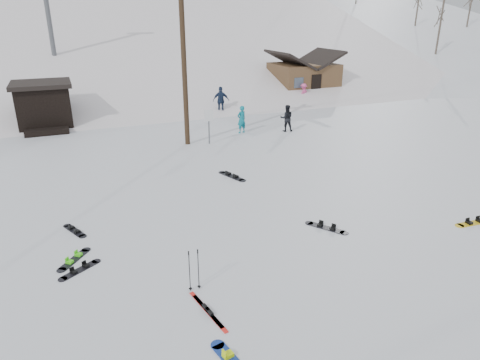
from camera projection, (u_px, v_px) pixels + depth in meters
name	position (u px, v px, depth m)	size (l,w,h in m)	color
ground	(270.00, 305.00, 10.34)	(200.00, 200.00, 0.00)	silver
ski_slope	(99.00, 151.00, 61.98)	(60.00, 75.00, 45.00)	white
ridge_right	(339.00, 127.00, 70.95)	(34.00, 85.00, 36.00)	silver
treeline_right	(368.00, 64.00, 59.35)	(20.00, 60.00, 10.00)	black
treeline_crest	(76.00, 49.00, 84.25)	(50.00, 6.00, 10.00)	black
utility_pole	(184.00, 54.00, 21.38)	(2.00, 0.26, 9.00)	#3A2819
trail_sign	(209.00, 121.00, 22.65)	(0.50, 0.09, 1.85)	#595B60
lift_hut	(44.00, 105.00, 26.04)	(3.40, 4.10, 2.75)	black
cabin	(303.00, 78.00, 35.80)	(5.39, 4.40, 3.77)	brown
hero_skis	(208.00, 311.00, 10.10)	(0.41, 1.73, 0.09)	red
ski_poles	(194.00, 270.00, 10.71)	(0.31, 0.08, 1.14)	black
board_scatter_a	(80.00, 270.00, 11.72)	(1.15, 0.81, 0.09)	black
board_scatter_b	(75.00, 230.00, 13.83)	(0.67, 1.21, 0.09)	black
board_scatter_c	(74.00, 259.00, 12.22)	(0.97, 1.14, 0.10)	black
board_scatter_d	(326.00, 227.00, 14.02)	(0.95, 1.30, 0.11)	black
board_scatter_e	(474.00, 222.00, 14.35)	(1.52, 0.35, 0.11)	yellow
board_scatter_f	(232.00, 176.00, 18.44)	(0.76, 1.56, 0.11)	black
skier_teal	(242.00, 119.00, 24.94)	(0.58, 0.38, 1.60)	#0D7687
skier_dark	(287.00, 118.00, 25.30)	(0.76, 0.60, 1.57)	black
skier_pink	(303.00, 93.00, 33.49)	(0.96, 0.55, 1.49)	#E65193
skier_navy	(221.00, 101.00, 29.52)	(1.12, 0.47, 1.91)	#1C2A46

